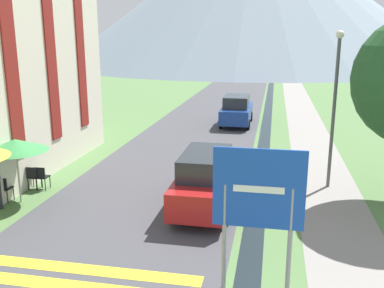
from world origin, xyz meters
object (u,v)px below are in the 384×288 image
at_px(road_sign, 258,201).
at_px(cafe_chair_far_left, 33,176).
at_px(cafe_umbrella_middle_green, 15,145).
at_px(streetlamp, 335,98).
at_px(cafe_chair_middle, 3,187).
at_px(parked_car_near, 206,179).
at_px(cafe_chair_far_right, 41,176).
at_px(parked_car_far, 237,110).

xyz_separation_m(road_sign, cafe_chair_far_left, (-8.01, 4.86, -1.55)).
relative_size(cafe_umbrella_middle_green, streetlamp, 0.39).
xyz_separation_m(road_sign, cafe_chair_middle, (-8.32, 3.60, -1.55)).
bearing_deg(cafe_chair_middle, parked_car_near, 28.06).
distance_m(parked_car_near, streetlamp, 5.36).
bearing_deg(cafe_chair_far_right, streetlamp, -4.13).
xyz_separation_m(parked_car_far, cafe_umbrella_middle_green, (-5.81, -14.05, 1.02)).
bearing_deg(cafe_chair_far_right, road_sign, -49.41).
height_order(cafe_chair_middle, cafe_chair_far_right, same).
bearing_deg(cafe_umbrella_middle_green, cafe_chair_far_left, 100.14).
relative_size(parked_car_far, cafe_umbrella_middle_green, 2.06).
xyz_separation_m(parked_car_near, cafe_umbrella_middle_green, (-6.03, -0.84, 1.02)).
xyz_separation_m(cafe_chair_middle, cafe_umbrella_middle_green, (0.52, 0.10, 1.41)).
relative_size(parked_car_near, cafe_chair_far_left, 5.37).
distance_m(parked_car_far, cafe_chair_middle, 15.51).
distance_m(parked_car_far, cafe_chair_far_left, 14.24).
xyz_separation_m(road_sign, parked_car_far, (-2.00, 17.76, -1.15)).
xyz_separation_m(cafe_umbrella_middle_green, streetlamp, (10.08, 3.48, 1.31)).
distance_m(parked_car_near, cafe_umbrella_middle_green, 6.17).
xyz_separation_m(cafe_chair_far_left, cafe_chair_far_right, (0.29, 0.05, 0.00)).
relative_size(parked_car_near, cafe_chair_far_right, 5.37).
relative_size(parked_car_near, parked_car_far, 1.05).
distance_m(road_sign, cafe_chair_far_right, 9.28).
bearing_deg(road_sign, cafe_umbrella_middle_green, 154.58).
relative_size(road_sign, cafe_chair_far_left, 3.72).
bearing_deg(streetlamp, road_sign, -107.62).
bearing_deg(streetlamp, parked_car_near, -146.96).
bearing_deg(cafe_chair_far_right, parked_car_near, -20.39).
bearing_deg(cafe_umbrella_middle_green, road_sign, -25.42).
xyz_separation_m(cafe_chair_middle, cafe_chair_far_right, (0.60, 1.30, 0.00)).
height_order(cafe_chair_middle, streetlamp, streetlamp).
distance_m(cafe_chair_far_left, cafe_umbrella_middle_green, 1.83).
xyz_separation_m(parked_car_near, streetlamp, (4.05, 2.64, 2.32)).
xyz_separation_m(parked_car_far, cafe_chair_middle, (-6.33, -14.16, -0.40)).
bearing_deg(cafe_chair_far_right, cafe_chair_middle, -131.89).
relative_size(road_sign, parked_car_far, 0.72).
height_order(cafe_chair_far_right, streetlamp, streetlamp).
bearing_deg(cafe_chair_far_left, streetlamp, -10.57).
bearing_deg(parked_car_far, road_sign, -83.59).
bearing_deg(parked_car_near, parked_car_far, 90.97).
height_order(cafe_chair_far_right, cafe_umbrella_middle_green, cafe_umbrella_middle_green).
bearing_deg(cafe_chair_far_left, cafe_chair_far_right, -14.38).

